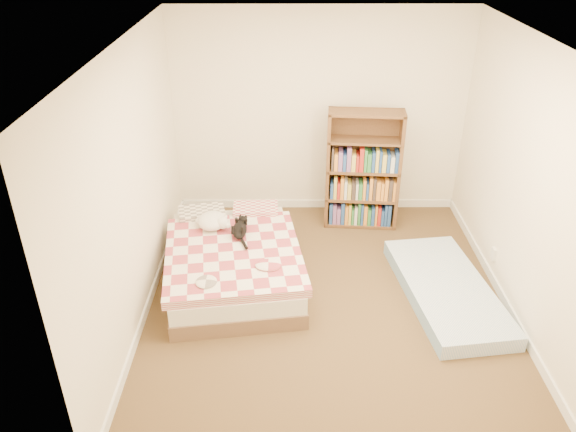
{
  "coord_description": "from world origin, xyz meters",
  "views": [
    {
      "loc": [
        -0.4,
        -4.44,
        3.45
      ],
      "look_at": [
        -0.38,
        0.3,
        0.81
      ],
      "focal_mm": 35.0,
      "sensor_mm": 36.0,
      "label": 1
    }
  ],
  "objects_px": {
    "bookshelf": "(362,183)",
    "bed": "(234,260)",
    "white_dog": "(213,221)",
    "black_cat": "(240,228)",
    "floor_mattress": "(446,290)"
  },
  "relations": [
    {
      "from": "bookshelf",
      "to": "bed",
      "type": "bearing_deg",
      "value": -136.21
    },
    {
      "from": "white_dog",
      "to": "bookshelf",
      "type": "bearing_deg",
      "value": 12.11
    },
    {
      "from": "bookshelf",
      "to": "black_cat",
      "type": "height_order",
      "value": "bookshelf"
    },
    {
      "from": "white_dog",
      "to": "bed",
      "type": "bearing_deg",
      "value": -67.26
    },
    {
      "from": "floor_mattress",
      "to": "white_dog",
      "type": "bearing_deg",
      "value": 157.71
    },
    {
      "from": "floor_mattress",
      "to": "white_dog",
      "type": "height_order",
      "value": "white_dog"
    },
    {
      "from": "bookshelf",
      "to": "black_cat",
      "type": "distance_m",
      "value": 1.7
    },
    {
      "from": "black_cat",
      "to": "bookshelf",
      "type": "bearing_deg",
      "value": 41.8
    },
    {
      "from": "bed",
      "to": "bookshelf",
      "type": "xyz_separation_m",
      "value": [
        1.45,
        1.17,
        0.31
      ]
    },
    {
      "from": "floor_mattress",
      "to": "white_dog",
      "type": "distance_m",
      "value": 2.49
    },
    {
      "from": "bed",
      "to": "black_cat",
      "type": "height_order",
      "value": "black_cat"
    },
    {
      "from": "bookshelf",
      "to": "white_dog",
      "type": "relative_size",
      "value": 3.53
    },
    {
      "from": "white_dog",
      "to": "floor_mattress",
      "type": "bearing_deg",
      "value": -30.35
    },
    {
      "from": "bed",
      "to": "floor_mattress",
      "type": "height_order",
      "value": "bed"
    },
    {
      "from": "bookshelf",
      "to": "floor_mattress",
      "type": "height_order",
      "value": "bookshelf"
    }
  ]
}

